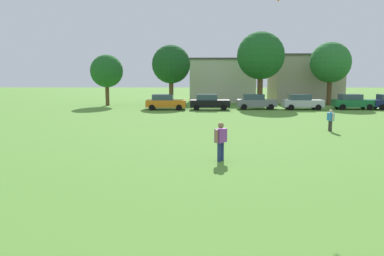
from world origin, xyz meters
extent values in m
plane|color=#568C33|center=(0.00, 30.00, 0.00)|extent=(160.00, 160.00, 0.00)
cylinder|color=navy|center=(1.08, 14.46, 0.43)|extent=(0.16, 0.16, 0.86)
cylinder|color=navy|center=(0.93, 14.25, 0.43)|extent=(0.16, 0.16, 0.86)
cube|color=purple|center=(1.00, 14.35, 1.17)|extent=(0.60, 0.66, 0.61)
cylinder|color=#936B4C|center=(1.21, 14.64, 1.19)|extent=(0.13, 0.13, 0.58)
cylinder|color=#936B4C|center=(0.80, 14.06, 1.19)|extent=(0.13, 0.13, 0.58)
sphere|color=#936B4C|center=(1.00, 14.35, 1.63)|extent=(0.27, 0.27, 0.27)
cylinder|color=#3F3833|center=(9.00, 23.91, 0.37)|extent=(0.14, 0.14, 0.74)
cylinder|color=#3F3833|center=(9.04, 23.69, 0.37)|extent=(0.14, 0.14, 0.74)
cube|color=#337FCC|center=(9.02, 23.80, 1.00)|extent=(0.38, 0.54, 0.52)
cylinder|color=beige|center=(8.95, 24.10, 1.02)|extent=(0.11, 0.11, 0.49)
cylinder|color=beige|center=(9.09, 23.50, 1.02)|extent=(0.11, 0.11, 0.49)
sphere|color=beige|center=(9.02, 23.80, 1.40)|extent=(0.23, 0.23, 0.23)
sphere|color=orange|center=(3.55, 15.08, 7.19)|extent=(0.10, 0.10, 0.10)
cube|color=orange|center=(-3.62, 39.87, 0.70)|extent=(4.30, 1.80, 0.76)
cube|color=#334756|center=(-3.97, 39.87, 1.38)|extent=(2.24, 1.58, 0.60)
cylinder|color=black|center=(-2.16, 40.77, 0.32)|extent=(0.64, 0.22, 0.64)
cylinder|color=black|center=(-2.16, 38.97, 0.32)|extent=(0.64, 0.22, 0.64)
cylinder|color=black|center=(-5.08, 40.77, 0.32)|extent=(0.64, 0.22, 0.64)
cylinder|color=black|center=(-5.08, 38.97, 0.32)|extent=(0.64, 0.22, 0.64)
cube|color=black|center=(1.18, 39.98, 0.70)|extent=(4.30, 1.80, 0.76)
cube|color=#334756|center=(0.84, 39.98, 1.38)|extent=(2.24, 1.58, 0.60)
cylinder|color=black|center=(2.65, 40.88, 0.32)|extent=(0.64, 0.22, 0.64)
cylinder|color=black|center=(2.65, 39.08, 0.32)|extent=(0.64, 0.22, 0.64)
cylinder|color=black|center=(-0.28, 40.88, 0.32)|extent=(0.64, 0.22, 0.64)
cylinder|color=black|center=(-0.28, 39.08, 0.32)|extent=(0.64, 0.22, 0.64)
cube|color=slate|center=(6.37, 40.74, 0.70)|extent=(4.30, 1.80, 0.76)
cube|color=#334756|center=(6.03, 40.74, 1.38)|extent=(2.24, 1.58, 0.60)
cylinder|color=black|center=(7.83, 41.64, 0.32)|extent=(0.64, 0.22, 0.64)
cylinder|color=black|center=(7.83, 39.84, 0.32)|extent=(0.64, 0.22, 0.64)
cylinder|color=black|center=(4.91, 41.64, 0.32)|extent=(0.64, 0.22, 0.64)
cylinder|color=black|center=(4.91, 39.84, 0.32)|extent=(0.64, 0.22, 0.64)
cube|color=silver|center=(11.37, 40.30, 0.70)|extent=(4.30, 1.80, 0.76)
cube|color=#334756|center=(11.02, 40.30, 1.38)|extent=(2.24, 1.58, 0.60)
cylinder|color=black|center=(12.83, 41.20, 0.32)|extent=(0.64, 0.22, 0.64)
cylinder|color=black|center=(12.83, 39.40, 0.32)|extent=(0.64, 0.22, 0.64)
cylinder|color=black|center=(9.91, 41.20, 0.32)|extent=(0.64, 0.22, 0.64)
cylinder|color=black|center=(9.91, 39.40, 0.32)|extent=(0.64, 0.22, 0.64)
cube|color=#196B38|center=(17.06, 40.77, 0.70)|extent=(4.30, 1.80, 0.76)
cube|color=#334756|center=(16.72, 40.77, 1.38)|extent=(2.24, 1.58, 0.60)
cylinder|color=black|center=(18.52, 41.67, 0.32)|extent=(0.64, 0.22, 0.64)
cylinder|color=black|center=(18.52, 39.87, 0.32)|extent=(0.64, 0.22, 0.64)
cylinder|color=black|center=(15.60, 41.67, 0.32)|extent=(0.64, 0.22, 0.64)
cylinder|color=black|center=(15.60, 39.87, 0.32)|extent=(0.64, 0.22, 0.64)
cylinder|color=black|center=(19.80, 41.52, 0.32)|extent=(0.64, 0.22, 0.64)
cylinder|color=black|center=(19.80, 39.72, 0.32)|extent=(0.64, 0.22, 0.64)
cylinder|color=brown|center=(-11.41, 45.66, 1.27)|extent=(0.47, 0.47, 2.54)
sphere|color=#1E5B23|center=(-11.41, 45.66, 4.25)|extent=(4.01, 4.01, 4.01)
cylinder|color=brown|center=(-3.54, 46.80, 1.52)|extent=(0.56, 0.56, 3.05)
sphere|color=#194C1E|center=(-3.54, 46.80, 5.10)|extent=(4.82, 4.82, 4.82)
cylinder|color=brown|center=(7.46, 45.66, 1.83)|extent=(0.67, 0.67, 3.65)
sphere|color=#1E5B23|center=(7.46, 45.66, 6.11)|extent=(5.77, 5.77, 5.77)
cylinder|color=brown|center=(16.27, 46.69, 1.59)|extent=(0.59, 0.59, 3.18)
sphere|color=#286B2D|center=(16.27, 46.69, 5.31)|extent=(5.02, 5.02, 5.02)
cube|color=beige|center=(3.17, 53.84, 2.90)|extent=(8.92, 7.36, 5.80)
cube|color=#4C4742|center=(3.17, 53.84, 5.92)|extent=(9.28, 7.66, 0.24)
cube|color=tan|center=(14.97, 53.84, 3.17)|extent=(9.16, 7.70, 6.34)
cube|color=#4C4742|center=(14.97, 53.84, 6.46)|extent=(9.53, 8.00, 0.24)
camera|label=1|loc=(0.05, -3.25, 3.94)|focal=37.00mm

